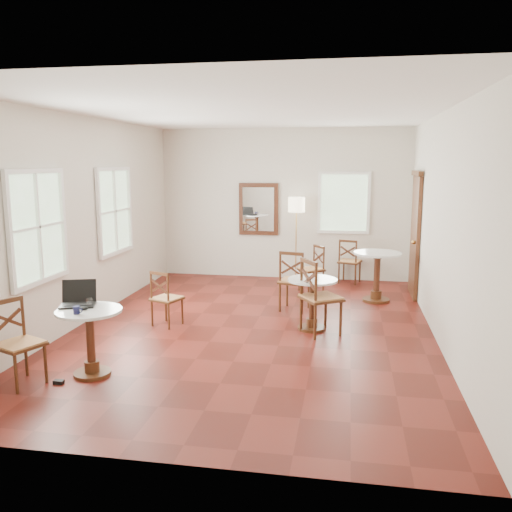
{
  "coord_description": "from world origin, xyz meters",
  "views": [
    {
      "loc": [
        1.3,
        -7.16,
        2.33
      ],
      "look_at": [
        0.0,
        0.3,
        1.0
      ],
      "focal_mm": 37.35,
      "sensor_mm": 36.0,
      "label": 1
    }
  ],
  "objects_px": {
    "chair_mid_a": "(294,281)",
    "navy_mug": "(77,310)",
    "mouse": "(84,308)",
    "chair_near_b": "(18,343)",
    "chair_back_a": "(349,261)",
    "chair_near_a": "(166,298)",
    "cafe_table_back": "(377,271)",
    "chair_mid_b": "(319,297)",
    "cafe_table_mid": "(312,298)",
    "laptop": "(78,299)",
    "power_adapter": "(59,382)",
    "chair_back_b": "(312,269)",
    "water_glass": "(90,303)",
    "cafe_table_near": "(90,335)",
    "floor_lamp": "(296,210)"
  },
  "relations": [
    {
      "from": "chair_mid_a",
      "to": "navy_mug",
      "type": "xyz_separation_m",
      "value": [
        -1.98,
        -3.19,
        0.31
      ]
    },
    {
      "from": "mouse",
      "to": "chair_near_b",
      "type": "bearing_deg",
      "value": -148.19
    },
    {
      "from": "chair_near_b",
      "to": "chair_back_a",
      "type": "bearing_deg",
      "value": -8.74
    },
    {
      "from": "chair_near_a",
      "to": "mouse",
      "type": "bearing_deg",
      "value": 102.95
    },
    {
      "from": "cafe_table_back",
      "to": "chair_mid_b",
      "type": "bearing_deg",
      "value": -113.99
    },
    {
      "from": "cafe_table_mid",
      "to": "chair_mid_b",
      "type": "xyz_separation_m",
      "value": [
        0.11,
        -0.19,
        0.07
      ]
    },
    {
      "from": "chair_near_b",
      "to": "chair_back_a",
      "type": "xyz_separation_m",
      "value": [
        3.44,
        5.51,
        -0.02
      ]
    },
    {
      "from": "cafe_table_back",
      "to": "chair_mid_a",
      "type": "bearing_deg",
      "value": -148.72
    },
    {
      "from": "laptop",
      "to": "power_adapter",
      "type": "height_order",
      "value": "laptop"
    },
    {
      "from": "chair_back_b",
      "to": "power_adapter",
      "type": "bearing_deg",
      "value": -64.67
    },
    {
      "from": "chair_mid_a",
      "to": "water_glass",
      "type": "height_order",
      "value": "chair_mid_a"
    },
    {
      "from": "chair_near_b",
      "to": "water_glass",
      "type": "bearing_deg",
      "value": -32.53
    },
    {
      "from": "chair_near_a",
      "to": "power_adapter",
      "type": "xyz_separation_m",
      "value": [
        -0.44,
        -2.18,
        -0.38
      ]
    },
    {
      "from": "cafe_table_near",
      "to": "laptop",
      "type": "distance_m",
      "value": 0.45
    },
    {
      "from": "cafe_table_near",
      "to": "cafe_table_mid",
      "type": "distance_m",
      "value": 3.09
    },
    {
      "from": "chair_back_b",
      "to": "navy_mug",
      "type": "bearing_deg",
      "value": -63.31
    },
    {
      "from": "chair_back_b",
      "to": "chair_near_a",
      "type": "bearing_deg",
      "value": -75.68
    },
    {
      "from": "cafe_table_near",
      "to": "chair_mid_b",
      "type": "bearing_deg",
      "value": 38.12
    },
    {
      "from": "cafe_table_near",
      "to": "chair_back_b",
      "type": "bearing_deg",
      "value": 63.88
    },
    {
      "from": "chair_mid_a",
      "to": "power_adapter",
      "type": "xyz_separation_m",
      "value": [
        -2.18,
        -3.31,
        -0.46
      ]
    },
    {
      "from": "mouse",
      "to": "power_adapter",
      "type": "bearing_deg",
      "value": -123.1
    },
    {
      "from": "chair_back_a",
      "to": "chair_back_b",
      "type": "height_order",
      "value": "chair_back_a"
    },
    {
      "from": "chair_near_b",
      "to": "cafe_table_mid",
      "type": "bearing_deg",
      "value": -27.11
    },
    {
      "from": "chair_near_b",
      "to": "laptop",
      "type": "distance_m",
      "value": 0.77
    },
    {
      "from": "cafe_table_near",
      "to": "mouse",
      "type": "bearing_deg",
      "value": -155.22
    },
    {
      "from": "cafe_table_mid",
      "to": "cafe_table_back",
      "type": "height_order",
      "value": "cafe_table_back"
    },
    {
      "from": "cafe_table_near",
      "to": "water_glass",
      "type": "xyz_separation_m",
      "value": [
        -0.02,
        0.07,
        0.34
      ]
    },
    {
      "from": "cafe_table_mid",
      "to": "mouse",
      "type": "bearing_deg",
      "value": -138.12
    },
    {
      "from": "laptop",
      "to": "mouse",
      "type": "distance_m",
      "value": 0.26
    },
    {
      "from": "cafe_table_near",
      "to": "chair_mid_a",
      "type": "xyz_separation_m",
      "value": [
        1.94,
        3.02,
        0.02
      ]
    },
    {
      "from": "cafe_table_back",
      "to": "cafe_table_near",
      "type": "bearing_deg",
      "value": -130.46
    },
    {
      "from": "chair_mid_a",
      "to": "navy_mug",
      "type": "distance_m",
      "value": 3.77
    },
    {
      "from": "chair_mid_a",
      "to": "chair_back_a",
      "type": "distance_m",
      "value": 2.3
    },
    {
      "from": "cafe_table_mid",
      "to": "cafe_table_back",
      "type": "bearing_deg",
      "value": 60.98
    },
    {
      "from": "chair_back_a",
      "to": "chair_near_a",
      "type": "bearing_deg",
      "value": 67.01
    },
    {
      "from": "cafe_table_mid",
      "to": "chair_back_b",
      "type": "height_order",
      "value": "chair_back_b"
    },
    {
      "from": "floor_lamp",
      "to": "laptop",
      "type": "xyz_separation_m",
      "value": [
        -1.97,
        -4.93,
        -0.6
      ]
    },
    {
      "from": "cafe_table_near",
      "to": "cafe_table_mid",
      "type": "height_order",
      "value": "cafe_table_near"
    },
    {
      "from": "chair_back_b",
      "to": "chair_back_a",
      "type": "bearing_deg",
      "value": 102.55
    },
    {
      "from": "chair_near_b",
      "to": "water_glass",
      "type": "distance_m",
      "value": 0.83
    },
    {
      "from": "cafe_table_back",
      "to": "water_glass",
      "type": "bearing_deg",
      "value": -131.15
    },
    {
      "from": "cafe_table_back",
      "to": "navy_mug",
      "type": "relative_size",
      "value": 8.16
    },
    {
      "from": "cafe_table_back",
      "to": "chair_mid_a",
      "type": "xyz_separation_m",
      "value": [
        -1.32,
        -0.8,
        -0.04
      ]
    },
    {
      "from": "chair_mid_a",
      "to": "floor_lamp",
      "type": "bearing_deg",
      "value": -73.25
    },
    {
      "from": "chair_mid_b",
      "to": "chair_back_b",
      "type": "relative_size",
      "value": 1.26
    },
    {
      "from": "cafe_table_back",
      "to": "navy_mug",
      "type": "bearing_deg",
      "value": -129.61
    },
    {
      "from": "chair_mid_b",
      "to": "power_adapter",
      "type": "distance_m",
      "value": 3.45
    },
    {
      "from": "cafe_table_back",
      "to": "chair_near_b",
      "type": "bearing_deg",
      "value": -133.05
    },
    {
      "from": "cafe_table_near",
      "to": "cafe_table_back",
      "type": "xyz_separation_m",
      "value": [
        3.26,
        3.82,
        0.06
      ]
    },
    {
      "from": "chair_near_a",
      "to": "chair_near_b",
      "type": "distance_m",
      "value": 2.4
    }
  ]
}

